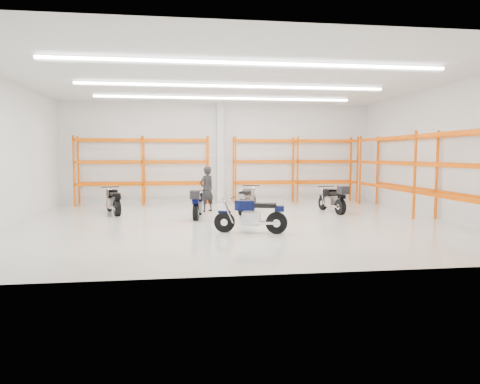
{
  "coord_description": "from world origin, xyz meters",
  "views": [
    {
      "loc": [
        -1.67,
        -13.51,
        2.19
      ],
      "look_at": [
        0.19,
        0.5,
        0.95
      ],
      "focal_mm": 32.0,
      "sensor_mm": 36.0,
      "label": 1
    }
  ],
  "objects": [
    {
      "name": "motorcycle_back_c",
      "position": [
        0.68,
        2.22,
        0.48
      ],
      "size": [
        1.03,
        1.95,
        1.02
      ],
      "color": "black",
      "rests_on": "ground"
    },
    {
      "name": "pallet_racking_side",
      "position": [
        6.48,
        0.0,
        1.81
      ],
      "size": [
        0.87,
        9.07,
        3.0
      ],
      "color": "#F64B00",
      "rests_on": "ground"
    },
    {
      "name": "motorcycle_back_a",
      "position": [
        -4.24,
        2.61,
        0.46
      ],
      "size": [
        0.9,
        1.93,
        0.98
      ],
      "color": "black",
      "rests_on": "ground"
    },
    {
      "name": "motorcycle_back_d",
      "position": [
        3.92,
        1.86,
        0.51
      ],
      "size": [
        0.7,
        2.06,
        1.06
      ],
      "color": "black",
      "rests_on": "ground"
    },
    {
      "name": "pallet_racking_back_left",
      "position": [
        -3.4,
        5.48,
        1.79
      ],
      "size": [
        5.67,
        0.87,
        3.0
      ],
      "color": "#F64B00",
      "rests_on": "ground"
    },
    {
      "name": "room_shell",
      "position": [
        0.0,
        0.03,
        3.28
      ],
      "size": [
        14.02,
        12.02,
        4.51
      ],
      "color": "white",
      "rests_on": "ground"
    },
    {
      "name": "motorcycle_main",
      "position": [
        0.27,
        -1.85,
        0.48
      ],
      "size": [
        2.03,
        0.87,
        1.02
      ],
      "color": "black",
      "rests_on": "ground"
    },
    {
      "name": "standing_man",
      "position": [
        -0.78,
        2.85,
        0.87
      ],
      "size": [
        0.76,
        0.72,
        1.74
      ],
      "primitive_type": "imported",
      "rotation": [
        0.0,
        0.0,
        3.79
      ],
      "color": "black",
      "rests_on": "ground"
    },
    {
      "name": "structural_column",
      "position": [
        0.0,
        5.82,
        2.25
      ],
      "size": [
        0.32,
        0.32,
        4.5
      ],
      "primitive_type": "cube",
      "color": "white",
      "rests_on": "ground"
    },
    {
      "name": "motorcycle_back_b",
      "position": [
        -1.21,
        1.11,
        0.49
      ],
      "size": [
        0.67,
        1.99,
        1.02
      ],
      "color": "black",
      "rests_on": "ground"
    },
    {
      "name": "pallet_racking_back_right",
      "position": [
        3.4,
        5.48,
        1.79
      ],
      "size": [
        5.67,
        0.87,
        3.0
      ],
      "color": "#F64B00",
      "rests_on": "ground"
    },
    {
      "name": "ground",
      "position": [
        0.0,
        0.0,
        0.0
      ],
      "size": [
        14.0,
        14.0,
        0.0
      ],
      "primitive_type": "plane",
      "color": "beige",
      "rests_on": "ground"
    }
  ]
}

